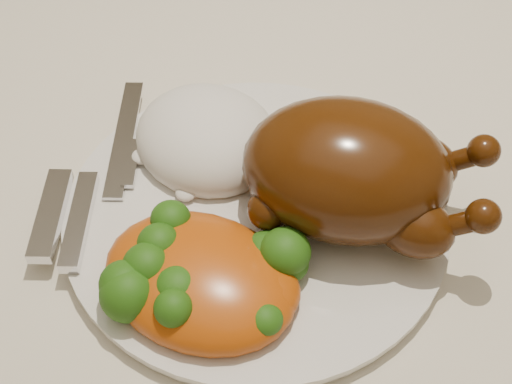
% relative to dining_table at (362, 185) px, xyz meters
% --- Properties ---
extents(dining_table, '(1.60, 0.90, 0.76)m').
position_rel_dining_table_xyz_m(dining_table, '(0.00, 0.00, 0.00)').
color(dining_table, brown).
rests_on(dining_table, floor).
extents(tablecloth, '(1.73, 1.03, 0.18)m').
position_rel_dining_table_xyz_m(tablecloth, '(0.00, 0.00, 0.07)').
color(tablecloth, beige).
rests_on(tablecloth, dining_table).
extents(dinner_plate, '(0.29, 0.29, 0.01)m').
position_rel_dining_table_xyz_m(dinner_plate, '(-0.03, -0.16, 0.11)').
color(dinner_plate, silver).
rests_on(dinner_plate, tablecloth).
extents(roast_chicken, '(0.19, 0.15, 0.09)m').
position_rel_dining_table_xyz_m(roast_chicken, '(0.03, -0.13, 0.16)').
color(roast_chicken, '#452207').
rests_on(roast_chicken, dinner_plate).
extents(rice_mound, '(0.15, 0.14, 0.06)m').
position_rel_dining_table_xyz_m(rice_mound, '(-0.10, -0.12, 0.13)').
color(rice_mound, white).
rests_on(rice_mound, dinner_plate).
extents(mac_and_cheese, '(0.14, 0.11, 0.05)m').
position_rel_dining_table_xyz_m(mac_and_cheese, '(-0.03, -0.24, 0.13)').
color(mac_and_cheese, '#B94B0B').
rests_on(mac_and_cheese, dinner_plate).
extents(cutlery, '(0.09, 0.19, 0.01)m').
position_rel_dining_table_xyz_m(cutlery, '(-0.15, -0.21, 0.12)').
color(cutlery, silver).
rests_on(cutlery, dinner_plate).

